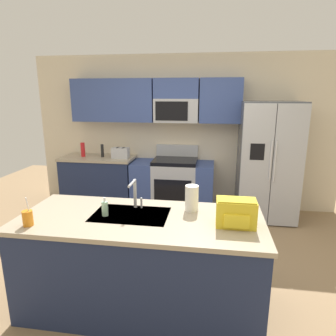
% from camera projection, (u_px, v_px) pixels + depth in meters
% --- Properties ---
extents(ground_plane, '(9.00, 9.00, 0.00)m').
position_uv_depth(ground_plane, '(162.00, 269.00, 3.40)').
color(ground_plane, '#997A56').
rests_on(ground_plane, ground).
extents(kitchen_wall_unit, '(5.20, 0.43, 2.60)m').
position_uv_depth(kitchen_wall_unit, '(174.00, 123.00, 5.06)').
color(kitchen_wall_unit, beige).
rests_on(kitchen_wall_unit, ground).
extents(back_counter, '(1.25, 0.63, 0.90)m').
position_uv_depth(back_counter, '(99.00, 182.00, 5.23)').
color(back_counter, '#1E2A4D').
rests_on(back_counter, ground).
extents(range_oven, '(1.36, 0.61, 1.10)m').
position_uv_depth(range_oven, '(173.00, 185.00, 5.04)').
color(range_oven, '#B7BABF').
rests_on(range_oven, ground).
extents(refrigerator, '(0.90, 0.76, 1.85)m').
position_uv_depth(refrigerator, '(268.00, 162.00, 4.63)').
color(refrigerator, '#4C4F54').
rests_on(refrigerator, ground).
extents(island_counter, '(2.16, 0.91, 0.90)m').
position_uv_depth(island_counter, '(141.00, 262.00, 2.72)').
color(island_counter, '#1E2A4D').
rests_on(island_counter, ground).
extents(toaster, '(0.28, 0.16, 0.18)m').
position_uv_depth(toaster, '(120.00, 153.00, 4.98)').
color(toaster, '#B7BABF').
rests_on(toaster, back_counter).
extents(pepper_mill, '(0.05, 0.05, 0.22)m').
position_uv_depth(pepper_mill, '(102.00, 151.00, 5.08)').
color(pepper_mill, black).
rests_on(pepper_mill, back_counter).
extents(bottle_red, '(0.07, 0.07, 0.24)m').
position_uv_depth(bottle_red, '(83.00, 150.00, 5.11)').
color(bottle_red, red).
rests_on(bottle_red, back_counter).
extents(sink_faucet, '(0.09, 0.21, 0.28)m').
position_uv_depth(sink_faucet, '(135.00, 192.00, 2.76)').
color(sink_faucet, '#B7BABF').
rests_on(sink_faucet, island_counter).
extents(drink_cup_orange, '(0.08, 0.08, 0.25)m').
position_uv_depth(drink_cup_orange, '(28.00, 218.00, 2.43)').
color(drink_cup_orange, orange).
rests_on(drink_cup_orange, island_counter).
extents(soap_dispenser, '(0.06, 0.06, 0.17)m').
position_uv_depth(soap_dispenser, '(105.00, 208.00, 2.63)').
color(soap_dispenser, '#A5D8B2').
rests_on(soap_dispenser, island_counter).
extents(paper_towel_roll, '(0.12, 0.12, 0.24)m').
position_uv_depth(paper_towel_roll, '(192.00, 198.00, 2.73)').
color(paper_towel_roll, white).
rests_on(paper_towel_roll, island_counter).
extents(backpack, '(0.32, 0.22, 0.23)m').
position_uv_depth(backpack, '(236.00, 212.00, 2.42)').
color(backpack, yellow).
rests_on(backpack, island_counter).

